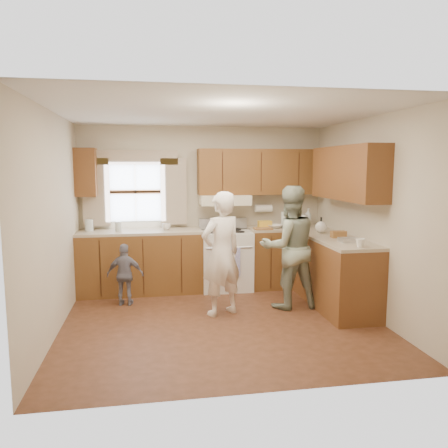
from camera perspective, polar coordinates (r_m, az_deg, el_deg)
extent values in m
plane|color=#432615|center=(5.49, -0.34, -12.57)|extent=(3.80, 3.80, 0.00)
plane|color=white|center=(5.19, -0.36, 14.33)|extent=(3.80, 3.80, 0.00)
plane|color=beige|center=(6.91, -2.69, 2.25)|extent=(3.80, 0.00, 3.80)
plane|color=beige|center=(3.49, 4.28, -2.98)|extent=(3.80, 0.00, 3.80)
plane|color=beige|center=(5.23, -21.34, 0.04)|extent=(0.00, 3.50, 3.50)
plane|color=beige|center=(5.81, 18.50, 0.86)|extent=(0.00, 3.50, 3.50)
cube|color=#482A0F|center=(6.69, -10.81, -4.99)|extent=(1.82, 0.60, 0.90)
cube|color=#482A0F|center=(7.02, 8.20, -4.35)|extent=(1.22, 0.60, 0.90)
cube|color=#482710|center=(6.10, 14.24, -6.31)|extent=(0.60, 1.65, 0.90)
cube|color=tan|center=(6.61, -10.91, -1.01)|extent=(1.82, 0.60, 0.04)
cube|color=tan|center=(6.94, 8.27, -0.54)|extent=(1.22, 0.60, 0.04)
cube|color=tan|center=(6.01, 14.38, -1.95)|extent=(0.60, 1.65, 0.04)
cube|color=#482A0F|center=(6.89, 4.95, 6.80)|extent=(2.00, 0.33, 0.70)
cube|color=#482710|center=(6.73, -17.59, 6.46)|extent=(0.30, 0.33, 0.70)
cube|color=#482710|center=(5.99, 15.85, 6.43)|extent=(0.33, 1.65, 0.70)
cube|color=beige|center=(6.72, 0.09, 3.18)|extent=(0.76, 0.45, 0.15)
cube|color=silver|center=(6.83, -11.48, 4.15)|extent=(0.90, 0.03, 0.90)
cube|color=gold|center=(6.82, -16.38, 3.99)|extent=(0.40, 0.05, 1.02)
cube|color=gold|center=(6.78, -6.58, 4.23)|extent=(0.40, 0.05, 1.02)
cube|color=gold|center=(6.77, -11.61, 8.52)|extent=(1.30, 0.05, 0.22)
cylinder|color=white|center=(7.00, 5.16, 2.05)|extent=(0.27, 0.12, 0.12)
imported|color=silver|center=(6.59, -7.56, -0.34)|extent=(0.16, 0.16, 0.10)
imported|color=silver|center=(7.11, 10.93, 0.90)|extent=(0.13, 0.13, 0.28)
imported|color=silver|center=(6.77, 6.63, -0.31)|extent=(0.28, 0.28, 0.06)
imported|color=silver|center=(5.38, 17.38, -2.37)|extent=(0.12, 0.12, 0.11)
cylinder|color=silver|center=(6.71, -17.20, -0.16)|extent=(0.12, 0.12, 0.17)
cube|color=olive|center=(6.62, 5.13, -0.61)|extent=(0.27, 0.20, 0.02)
cube|color=gold|center=(6.78, 5.35, -0.04)|extent=(0.20, 0.14, 0.11)
cylinder|color=silver|center=(6.86, 8.08, 0.58)|extent=(0.15, 0.15, 0.25)
cylinder|color=silver|center=(6.89, 10.39, 0.37)|extent=(0.11, 0.11, 0.20)
sphere|color=silver|center=(6.39, 12.56, -0.40)|extent=(0.17, 0.17, 0.17)
cube|color=olive|center=(6.03, 14.72, -1.30)|extent=(0.20, 0.11, 0.09)
cube|color=silver|center=(5.71, 16.02, -2.02)|extent=(0.24, 0.17, 0.06)
cylinder|color=silver|center=(6.58, -13.63, -0.31)|extent=(0.09, 0.09, 0.14)
cube|color=silver|center=(6.77, 0.21, -4.72)|extent=(0.76, 0.64, 0.90)
cube|color=#B7B7BC|center=(6.93, -0.15, 0.11)|extent=(0.76, 0.10, 0.16)
cylinder|color=#B7B7BC|center=(6.41, 0.70, -3.13)|extent=(0.68, 0.03, 0.03)
cube|color=#5254C1|center=(6.44, 1.17, -5.07)|extent=(0.22, 0.02, 0.42)
cylinder|color=black|center=(6.77, -1.46, -0.79)|extent=(0.18, 0.18, 0.01)
cylinder|color=black|center=(6.83, 1.53, -0.72)|extent=(0.18, 0.18, 0.01)
cylinder|color=black|center=(6.53, -1.15, -1.11)|extent=(0.18, 0.18, 0.01)
cylinder|color=black|center=(6.59, 1.95, -1.03)|extent=(0.18, 0.18, 0.01)
imported|color=white|center=(5.53, -0.35, -3.90)|extent=(0.68, 0.59, 1.58)
imported|color=#203C23|center=(5.88, 8.49, -3.02)|extent=(0.84, 0.68, 1.64)
imported|color=slate|center=(6.12, -12.77, -6.47)|extent=(0.52, 0.29, 0.85)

